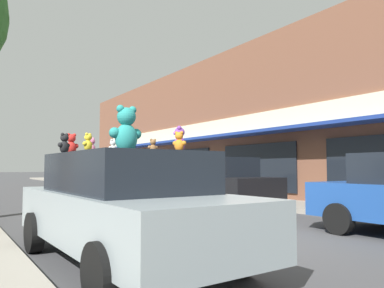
# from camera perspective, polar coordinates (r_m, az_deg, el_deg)

# --- Properties ---
(ground_plane) EXTENTS (260.00, 260.00, 0.00)m
(ground_plane) POSITION_cam_1_polar(r_m,az_deg,el_deg) (7.56, 8.50, -14.09)
(ground_plane) COLOR #424244
(storefront_row) EXTENTS (14.64, 33.97, 7.05)m
(storefront_row) POSITION_cam_1_polar(r_m,az_deg,el_deg) (23.27, 17.30, 1.80)
(storefront_row) COLOR brown
(storefront_row) RESTS_ON ground_plane
(plush_art_car) EXTENTS (2.13, 4.75, 1.59)m
(plush_art_car) POSITION_cam_1_polar(r_m,az_deg,el_deg) (5.60, -10.23, -9.14)
(plush_art_car) COLOR #8C999E
(plush_art_car) RESTS_ON ground_plane
(teddy_bear_giant) EXTENTS (0.53, 0.33, 0.72)m
(teddy_bear_giant) POSITION_cam_1_polar(r_m,az_deg,el_deg) (5.68, -10.00, 2.08)
(teddy_bear_giant) COLOR teal
(teddy_bear_giant) RESTS_ON plush_art_car
(teddy_bear_red) EXTENTS (0.27, 0.17, 0.36)m
(teddy_bear_red) POSITION_cam_1_polar(r_m,az_deg,el_deg) (6.57, -17.93, -0.06)
(teddy_bear_red) COLOR red
(teddy_bear_red) RESTS_ON plush_art_car
(teddy_bear_purple) EXTENTS (0.24, 0.27, 0.38)m
(teddy_bear_purple) POSITION_cam_1_polar(r_m,az_deg,el_deg) (5.37, -1.95, 0.63)
(teddy_bear_purple) COLOR purple
(teddy_bear_purple) RESTS_ON plush_art_car
(teddy_bear_white) EXTENTS (0.19, 0.16, 0.26)m
(teddy_bear_white) POSITION_cam_1_polar(r_m,az_deg,el_deg) (6.32, -11.97, -0.48)
(teddy_bear_white) COLOR white
(teddy_bear_white) RESTS_ON plush_art_car
(teddy_bear_black) EXTENTS (0.23, 0.20, 0.32)m
(teddy_bear_black) POSITION_cam_1_polar(r_m,az_deg,el_deg) (6.09, -18.88, 0.05)
(teddy_bear_black) COLOR black
(teddy_bear_black) RESTS_ON plush_art_car
(teddy_bear_orange) EXTENTS (0.17, 0.21, 0.28)m
(teddy_bear_orange) POSITION_cam_1_polar(r_m,az_deg,el_deg) (5.08, -1.97, 0.33)
(teddy_bear_orange) COLOR orange
(teddy_bear_orange) RESTS_ON plush_art_car
(teddy_bear_brown) EXTENTS (0.17, 0.10, 0.22)m
(teddy_bear_brown) POSITION_cam_1_polar(r_m,az_deg,el_deg) (5.68, -5.98, -0.35)
(teddy_bear_brown) COLOR olive
(teddy_bear_brown) RESTS_ON plush_art_car
(teddy_bear_pink) EXTENTS (0.21, 0.19, 0.30)m
(teddy_bear_pink) POSITION_cam_1_polar(r_m,az_deg,el_deg) (6.55, -15.08, -0.37)
(teddy_bear_pink) COLOR pink
(teddy_bear_pink) RESTS_ON plush_art_car
(teddy_bear_yellow) EXTENTS (0.18, 0.16, 0.25)m
(teddy_bear_yellow) POSITION_cam_1_polar(r_m,az_deg,el_deg) (5.20, -15.57, 0.22)
(teddy_bear_yellow) COLOR yellow
(teddy_bear_yellow) RESTS_ON plush_art_car
(teddy_bear_green) EXTENTS (0.22, 0.14, 0.30)m
(teddy_bear_green) POSITION_cam_1_polar(r_m,az_deg,el_deg) (6.57, -9.42, -0.46)
(teddy_bear_green) COLOR green
(teddy_bear_green) RESTS_ON plush_art_car
(parked_car_far_center) EXTENTS (2.14, 4.49, 1.72)m
(parked_car_far_center) POSITION_cam_1_polar(r_m,az_deg,el_deg) (12.84, 3.83, -5.86)
(parked_car_far_center) COLOR black
(parked_car_far_center) RESTS_ON ground_plane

